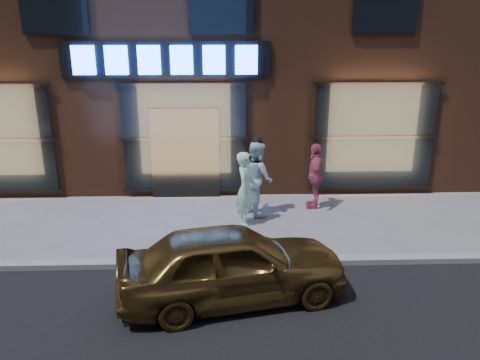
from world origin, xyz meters
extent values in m
plane|color=slate|center=(0.00, 0.00, 0.00)|extent=(90.00, 90.00, 0.00)
cube|color=gray|center=(0.00, 0.00, 0.06)|extent=(60.00, 0.25, 0.12)
cube|color=#54301E|center=(0.00, 8.00, 5.00)|extent=(30.00, 8.00, 10.00)
cube|color=black|center=(-0.40, 3.95, 3.60)|extent=(5.20, 0.06, 0.90)
cube|color=black|center=(0.00, 3.92, 1.20)|extent=(1.80, 0.10, 2.40)
cube|color=#FFBF72|center=(0.00, 3.98, 1.60)|extent=(3.00, 0.04, 2.60)
cube|color=black|center=(0.00, 3.94, 1.60)|extent=(3.20, 0.06, 2.80)
cube|color=#FFBF72|center=(5.00, 3.98, 1.60)|extent=(3.00, 0.04, 2.60)
cube|color=black|center=(5.00, 3.94, 1.60)|extent=(3.20, 0.06, 2.80)
cube|color=black|center=(1.00, 3.94, 5.00)|extent=(1.60, 0.06, 1.60)
cube|color=black|center=(5.00, 3.94, 5.00)|extent=(1.60, 0.06, 1.60)
cube|color=#2659FF|center=(-2.40, 3.88, 3.60)|extent=(0.55, 0.12, 0.70)
cube|color=#2659FF|center=(-1.60, 3.88, 3.60)|extent=(0.55, 0.12, 0.70)
cube|color=#2659FF|center=(-0.80, 3.88, 3.60)|extent=(0.55, 0.12, 0.70)
cube|color=#2659FF|center=(0.00, 3.88, 3.60)|extent=(0.55, 0.12, 0.70)
cube|color=#2659FF|center=(0.80, 3.88, 3.60)|extent=(0.55, 0.12, 0.70)
cube|color=#2659FF|center=(1.60, 3.88, 3.60)|extent=(0.55, 0.12, 0.70)
imported|color=#C2FFD0|center=(1.51, 2.04, 0.85)|extent=(0.55, 0.70, 1.71)
imported|color=white|center=(1.81, 2.68, 0.91)|extent=(0.97, 1.08, 1.81)
imported|color=#BB4D63|center=(3.29, 3.04, 0.83)|extent=(0.54, 1.02, 1.66)
imported|color=brown|center=(1.14, -1.16, 0.64)|extent=(4.01, 2.27, 1.29)
camera|label=1|loc=(1.03, -8.05, 4.31)|focal=35.00mm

